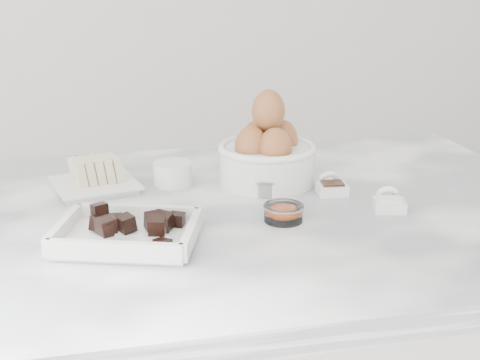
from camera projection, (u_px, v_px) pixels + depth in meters
name	position (u px, v px, depth m)	size (l,w,h in m)	color
marble_slab	(233.00, 219.00, 1.16)	(1.20, 0.80, 0.04)	white
chocolate_dish	(127.00, 229.00, 1.00)	(0.25, 0.22, 0.06)	white
butter_plate	(93.00, 178.00, 1.24)	(0.17, 0.17, 0.06)	white
sugar_ramekin	(173.00, 173.00, 1.26)	(0.07, 0.07, 0.04)	white
egg_bowl	(267.00, 153.00, 1.26)	(0.19, 0.19, 0.18)	white
honey_bowl	(266.00, 184.00, 1.22)	(0.07, 0.07, 0.03)	white
zest_bowl	(283.00, 212.00, 1.09)	(0.07, 0.07, 0.03)	white
vanilla_spoon	(331.00, 186.00, 1.22)	(0.06, 0.07, 0.04)	white
salt_spoon	(389.00, 202.00, 1.14)	(0.06, 0.07, 0.04)	white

